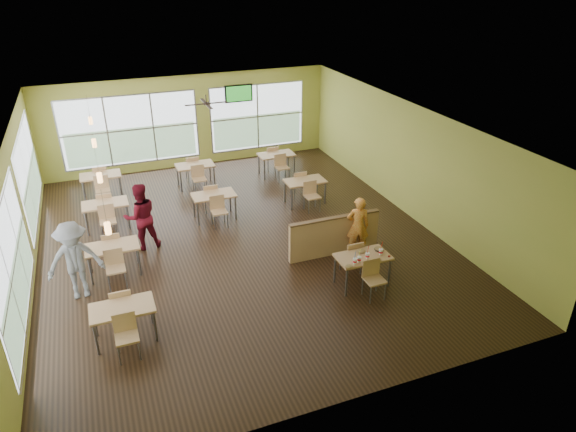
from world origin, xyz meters
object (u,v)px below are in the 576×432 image
object	(u,v)px
main_table	(363,260)
man_plaid	(358,226)
half_wall_divider	(334,236)
food_basket	(379,249)

from	to	relation	value
main_table	man_plaid	bearing A→B (deg)	66.63
main_table	half_wall_divider	distance (m)	1.45
main_table	man_plaid	world-z (taller)	man_plaid
half_wall_divider	food_basket	size ratio (longest dim) A/B	10.86
half_wall_divider	man_plaid	distance (m)	0.63
half_wall_divider	food_basket	world-z (taller)	half_wall_divider
main_table	food_basket	world-z (taller)	main_table
main_table	food_basket	bearing A→B (deg)	10.67
man_plaid	half_wall_divider	bearing A→B (deg)	2.24
man_plaid	food_basket	world-z (taller)	man_plaid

